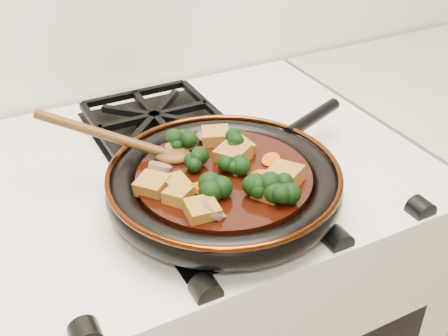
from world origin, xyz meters
name	(u,v)px	position (x,y,z in m)	size (l,w,h in m)	color
burner_grate_front	(225,201)	(0.00, 1.55, 0.91)	(0.23, 0.23, 0.03)	black
burner_grate_back	(155,120)	(0.00, 1.83, 0.91)	(0.23, 0.23, 0.03)	black
skillet	(225,182)	(0.00, 1.56, 0.94)	(0.45, 0.34, 0.05)	black
braising_sauce	(224,180)	(0.00, 1.55, 0.95)	(0.25, 0.25, 0.02)	black
tofu_cube_0	(284,177)	(0.07, 1.50, 0.97)	(0.04, 0.05, 0.02)	olive
tofu_cube_1	(176,185)	(-0.07, 1.55, 0.97)	(0.03, 0.03, 0.02)	olive
tofu_cube_2	(202,210)	(-0.07, 1.48, 0.97)	(0.04, 0.04, 0.02)	olive
tofu_cube_3	(268,191)	(0.03, 1.48, 0.97)	(0.04, 0.04, 0.02)	olive
tofu_cube_4	(178,195)	(-0.08, 1.53, 0.97)	(0.03, 0.03, 0.02)	olive
tofu_cube_5	(239,149)	(0.05, 1.59, 0.97)	(0.04, 0.04, 0.02)	olive
tofu_cube_6	(153,185)	(-0.10, 1.57, 0.97)	(0.04, 0.04, 0.02)	olive
tofu_cube_7	(216,137)	(0.03, 1.64, 0.97)	(0.04, 0.04, 0.02)	olive
tofu_cube_8	(233,155)	(0.03, 1.58, 0.97)	(0.04, 0.04, 0.02)	olive
broccoli_floret_0	(213,194)	(-0.04, 1.51, 0.97)	(0.06, 0.06, 0.05)	black
broccoli_floret_1	(195,162)	(-0.03, 1.59, 0.97)	(0.06, 0.06, 0.05)	black
broccoli_floret_2	(180,145)	(-0.03, 1.64, 0.97)	(0.06, 0.06, 0.05)	black
broccoli_floret_3	(236,169)	(0.02, 1.55, 0.97)	(0.06, 0.06, 0.05)	black
broccoli_floret_4	(231,145)	(0.04, 1.60, 0.97)	(0.05, 0.05, 0.05)	black
broccoli_floret_5	(262,189)	(0.02, 1.48, 0.97)	(0.06, 0.06, 0.06)	black
broccoli_floret_6	(284,195)	(0.04, 1.46, 0.97)	(0.06, 0.06, 0.05)	black
carrot_coin_0	(271,161)	(0.08, 1.55, 0.96)	(0.03, 0.03, 0.01)	#B34704
carrot_coin_1	(260,177)	(0.04, 1.52, 0.96)	(0.03, 0.03, 0.01)	#B34704
carrot_coin_2	(220,136)	(0.04, 1.65, 0.96)	(0.03, 0.03, 0.01)	#B34704
carrot_coin_3	(203,189)	(-0.04, 1.53, 0.96)	(0.03, 0.03, 0.01)	#B34704
mushroom_slice_0	(206,139)	(0.02, 1.65, 0.97)	(0.03, 0.03, 0.01)	brown
mushroom_slice_1	(185,145)	(-0.02, 1.64, 0.97)	(0.04, 0.04, 0.01)	brown
mushroom_slice_2	(174,151)	(-0.04, 1.64, 0.97)	(0.03, 0.03, 0.01)	brown
mushroom_slice_3	(160,167)	(-0.08, 1.60, 0.97)	(0.03, 0.03, 0.01)	brown
mushroom_slice_4	(213,210)	(-0.05, 1.48, 0.97)	(0.04, 0.04, 0.01)	brown
wooden_spoon	(137,145)	(-0.09, 1.66, 0.98)	(0.13, 0.10, 0.21)	#4C2C10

